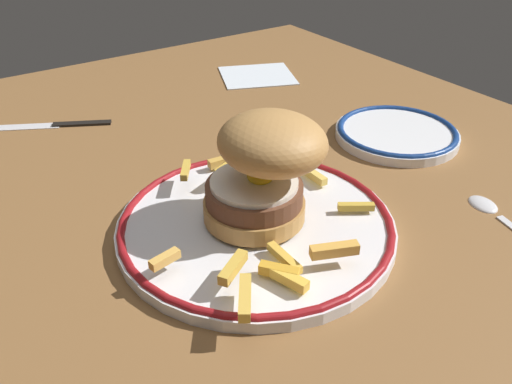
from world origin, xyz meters
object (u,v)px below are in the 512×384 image
object	(u,v)px
side_plate	(397,133)
spoon	(493,209)
knife	(56,124)
napkin	(257,75)
burger	(263,166)
dinner_plate	(256,224)

from	to	relation	value
side_plate	spoon	xyz separation A→B (cm)	(17.94, -4.50, -0.48)
knife	napkin	world-z (taller)	knife
knife	spoon	world-z (taller)	spoon
burger	napkin	world-z (taller)	burger
knife	burger	bearing A→B (deg)	15.76
spoon	side_plate	bearing A→B (deg)	165.91
dinner_plate	knife	xyz separation A→B (cm)	(-36.08, -9.33, -0.58)
dinner_plate	side_plate	world-z (taller)	same
side_plate	burger	bearing A→B (deg)	-75.90
knife	spoon	xyz separation A→B (cm)	(47.39, 31.91, 0.10)
side_plate	spoon	distance (cm)	18.50
side_plate	knife	distance (cm)	46.84
napkin	dinner_plate	bearing A→B (deg)	-34.39
napkin	burger	bearing A→B (deg)	-33.51
knife	napkin	size ratio (longest dim) A/B	1.38
burger	knife	distance (cm)	38.09
burger	spoon	size ratio (longest dim) A/B	0.94
napkin	knife	bearing A→B (deg)	-88.73
spoon	napkin	world-z (taller)	spoon
burger	dinner_plate	bearing A→B (deg)	-87.17
dinner_plate	knife	distance (cm)	37.28
side_plate	knife	world-z (taller)	side_plate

